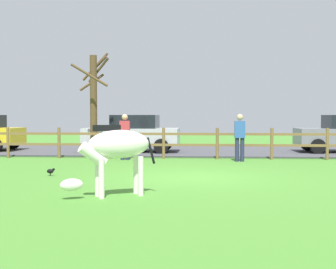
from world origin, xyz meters
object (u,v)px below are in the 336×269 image
at_px(bare_tree, 94,101).
at_px(crow_on_grass, 51,171).
at_px(zebra, 115,150).
at_px(visitor_right_of_tree, 240,135).
at_px(parked_car_silver, 133,133).
at_px(visitor_left_of_tree, 125,135).

relative_size(bare_tree, crow_on_grass, 18.58).
height_order(bare_tree, zebra, bare_tree).
bearing_deg(zebra, visitor_right_of_tree, 67.34).
bearing_deg(zebra, parked_car_silver, 96.71).
bearing_deg(visitor_right_of_tree, zebra, -112.66).
relative_size(crow_on_grass, parked_car_silver, 0.05).
height_order(zebra, visitor_left_of_tree, visitor_left_of_tree).
distance_m(zebra, visitor_left_of_tree, 7.57).
bearing_deg(parked_car_silver, visitor_left_of_tree, -86.56).
distance_m(bare_tree, parked_car_silver, 2.93).
bearing_deg(parked_car_silver, bare_tree, -114.91).
height_order(crow_on_grass, visitor_left_of_tree, visitor_left_of_tree).
bearing_deg(bare_tree, visitor_right_of_tree, -11.13).
bearing_deg(crow_on_grass, bare_tree, 90.78).
bearing_deg(visitor_left_of_tree, zebra, -81.94).
relative_size(bare_tree, visitor_left_of_tree, 2.44).
xyz_separation_m(zebra, visitor_right_of_tree, (2.99, 7.17, -0.02)).
distance_m(bare_tree, crow_on_grass, 5.62).
height_order(visitor_left_of_tree, visitor_right_of_tree, same).
xyz_separation_m(bare_tree, zebra, (2.36, -8.22, -1.20)).
xyz_separation_m(crow_on_grass, visitor_right_of_tree, (5.28, 4.20, 0.78)).
distance_m(crow_on_grass, visitor_left_of_tree, 4.75).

